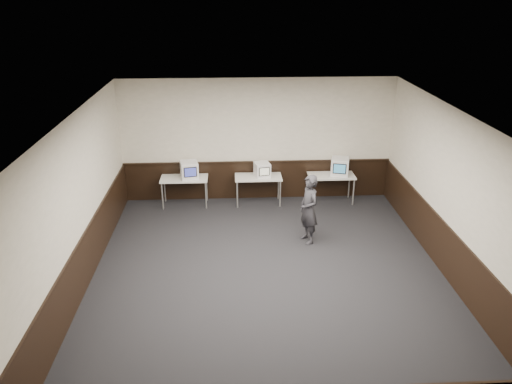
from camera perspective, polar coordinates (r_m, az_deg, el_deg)
floor at (r=9.94m, az=1.46°, el=-9.69°), size 8.00×8.00×0.00m
ceiling at (r=8.66m, az=1.67°, el=8.50°), size 8.00×8.00×0.00m
back_wall at (r=12.94m, az=0.17°, el=5.95°), size 7.00×0.00×7.00m
front_wall at (r=5.78m, az=4.79°, el=-17.46°), size 7.00×0.00×7.00m
left_wall at (r=9.58m, az=-19.81°, el=-1.60°), size 0.00×8.00×8.00m
right_wall at (r=10.07m, az=21.82°, el=-0.71°), size 0.00×8.00×8.00m
wainscot_back at (r=13.28m, az=0.17°, el=1.37°), size 6.98×0.04×1.00m
wainscot_left at (r=10.05m, az=-18.88°, el=-7.33°), size 0.04×7.98×1.00m
wainscot_right at (r=10.52m, az=20.86°, el=-6.22°), size 0.04×7.98×1.00m
wainscot_rail at (r=13.08m, az=0.18°, el=3.47°), size 6.98×0.06×0.04m
desk_left at (r=12.90m, az=-8.20°, el=1.33°), size 1.20×0.60×0.75m
desk_center at (r=12.86m, az=0.26°, el=1.50°), size 1.20×0.60×0.75m
desk_right at (r=13.10m, az=8.59°, el=1.64°), size 1.20×0.60×0.75m
emac_left at (r=12.77m, az=-7.64°, el=2.52°), size 0.51×0.53×0.43m
emac_center at (r=12.76m, az=0.72°, el=2.57°), size 0.45×0.46×0.37m
emac_right at (r=13.05m, az=9.57°, el=2.89°), size 0.55×0.57×0.45m
person at (r=10.93m, az=6.05°, el=-1.98°), size 0.54×0.66×1.56m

